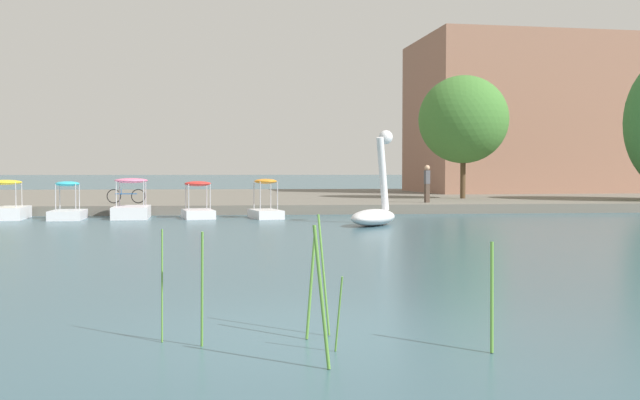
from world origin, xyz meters
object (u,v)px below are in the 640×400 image
(pedal_boat_orange, at_px, (266,206))
(person_on_path, at_px, (427,182))
(swan_boat, at_px, (375,208))
(pedal_boat_red, at_px, (198,207))
(bicycle_parked, at_px, (126,196))
(tree_broadleaf_behind_dock, at_px, (463,120))
(pedal_boat_cyan, at_px, (68,209))
(pedal_boat_pink, at_px, (131,206))
(pedal_boat_yellow, at_px, (6,208))

(pedal_boat_orange, distance_m, person_on_path, 8.75)
(swan_boat, bearing_deg, pedal_boat_red, 145.80)
(pedal_boat_red, relative_size, bicycle_parked, 1.25)
(tree_broadleaf_behind_dock, xyz_separation_m, bicycle_parked, (-17.03, -4.08, -3.90))
(pedal_boat_cyan, bearing_deg, pedal_boat_orange, -0.41)
(pedal_boat_red, distance_m, pedal_boat_pink, 2.65)
(tree_broadleaf_behind_dock, bearing_deg, pedal_boat_orange, -140.70)
(swan_boat, xyz_separation_m, person_on_path, (3.92, 8.24, 0.75))
(bicycle_parked, bearing_deg, tree_broadleaf_behind_dock, 13.47)
(pedal_boat_orange, xyz_separation_m, pedal_boat_cyan, (-7.70, 0.06, -0.09))
(swan_boat, distance_m, pedal_boat_orange, 5.51)
(pedal_boat_orange, bearing_deg, pedal_boat_red, 173.89)
(person_on_path, height_order, bicycle_parked, person_on_path)
(pedal_boat_red, xyz_separation_m, pedal_boat_cyan, (-5.00, -0.23, -0.06))
(pedal_boat_red, bearing_deg, pedal_boat_cyan, -177.33)
(pedal_boat_pink, distance_m, pedal_boat_yellow, 4.85)
(pedal_boat_red, relative_size, person_on_path, 1.25)
(pedal_boat_pink, height_order, bicycle_parked, pedal_boat_pink)
(pedal_boat_orange, relative_size, pedal_boat_pink, 0.88)
(pedal_boat_red, bearing_deg, pedal_boat_yellow, 178.15)
(pedal_boat_pink, height_order, person_on_path, person_on_path)
(person_on_path, bearing_deg, pedal_boat_pink, -164.12)
(pedal_boat_pink, xyz_separation_m, tree_broadleaf_behind_dock, (16.10, 8.33, 4.14))
(person_on_path, bearing_deg, tree_broadleaf_behind_dock, 55.97)
(pedal_boat_red, height_order, pedal_boat_cyan, pedal_boat_cyan)
(pedal_boat_pink, distance_m, tree_broadleaf_behind_dock, 18.59)
(pedal_boat_orange, relative_size, bicycle_parked, 1.25)
(pedal_boat_yellow, bearing_deg, person_on_path, 11.56)
(pedal_boat_pink, relative_size, pedal_boat_cyan, 1.22)
(bicycle_parked, bearing_deg, pedal_boat_yellow, -133.03)
(tree_broadleaf_behind_dock, height_order, person_on_path, tree_broadleaf_behind_dock)
(swan_boat, distance_m, bicycle_parked, 13.30)
(pedal_boat_pink, xyz_separation_m, person_on_path, (12.97, 3.69, 0.87))
(pedal_boat_pink, relative_size, person_on_path, 1.42)
(pedal_boat_yellow, xyz_separation_m, person_on_path, (17.82, 3.65, 0.92))
(pedal_boat_orange, height_order, pedal_boat_yellow, pedal_boat_orange)
(pedal_boat_yellow, xyz_separation_m, tree_broadleaf_behind_dock, (20.95, 8.28, 4.20))
(tree_broadleaf_behind_dock, bearing_deg, pedal_boat_red, -147.66)
(pedal_boat_yellow, distance_m, person_on_path, 18.21)
(pedal_boat_yellow, bearing_deg, pedal_boat_orange, -2.99)
(pedal_boat_red, height_order, bicycle_parked, pedal_boat_red)
(pedal_boat_pink, xyz_separation_m, bicycle_parked, (-0.92, 4.25, 0.25))
(swan_boat, distance_m, pedal_boat_cyan, 12.14)
(swan_boat, xyz_separation_m, tree_broadleaf_behind_dock, (7.05, 12.88, 4.03))
(pedal_boat_red, xyz_separation_m, pedal_boat_yellow, (-7.49, 0.24, -0.02))
(pedal_boat_yellow, bearing_deg, swan_boat, -18.30)
(swan_boat, height_order, pedal_boat_yellow, swan_boat)
(pedal_boat_pink, bearing_deg, tree_broadleaf_behind_dock, 27.34)
(pedal_boat_pink, bearing_deg, pedal_boat_yellow, 179.46)
(person_on_path, bearing_deg, swan_boat, -115.44)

